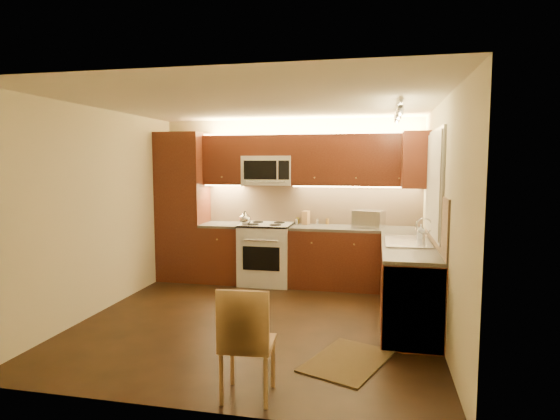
% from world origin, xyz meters
% --- Properties ---
extents(floor, '(4.00, 4.00, 0.01)m').
position_xyz_m(floor, '(0.00, 0.00, 0.00)').
color(floor, black).
rests_on(floor, ground).
extents(ceiling, '(4.00, 4.00, 0.01)m').
position_xyz_m(ceiling, '(0.00, 0.00, 2.50)').
color(ceiling, beige).
rests_on(ceiling, ground).
extents(wall_back, '(4.00, 0.01, 2.50)m').
position_xyz_m(wall_back, '(0.00, 2.00, 1.25)').
color(wall_back, beige).
rests_on(wall_back, ground).
extents(wall_front, '(4.00, 0.01, 2.50)m').
position_xyz_m(wall_front, '(0.00, -2.00, 1.25)').
color(wall_front, beige).
rests_on(wall_front, ground).
extents(wall_left, '(0.01, 4.00, 2.50)m').
position_xyz_m(wall_left, '(-2.00, 0.00, 1.25)').
color(wall_left, beige).
rests_on(wall_left, ground).
extents(wall_right, '(0.01, 4.00, 2.50)m').
position_xyz_m(wall_right, '(2.00, 0.00, 1.25)').
color(wall_right, beige).
rests_on(wall_right, ground).
extents(pantry, '(0.70, 0.60, 2.30)m').
position_xyz_m(pantry, '(-1.65, 1.70, 1.15)').
color(pantry, '#40160D').
rests_on(pantry, floor).
extents(base_cab_back_left, '(0.62, 0.60, 0.86)m').
position_xyz_m(base_cab_back_left, '(-0.99, 1.70, 0.43)').
color(base_cab_back_left, '#40160D').
rests_on(base_cab_back_left, floor).
extents(counter_back_left, '(0.62, 0.60, 0.04)m').
position_xyz_m(counter_back_left, '(-0.99, 1.70, 0.88)').
color(counter_back_left, '#32302D').
rests_on(counter_back_left, base_cab_back_left).
extents(base_cab_back_right, '(1.92, 0.60, 0.86)m').
position_xyz_m(base_cab_back_right, '(1.04, 1.70, 0.43)').
color(base_cab_back_right, '#40160D').
rests_on(base_cab_back_right, floor).
extents(counter_back_right, '(1.92, 0.60, 0.04)m').
position_xyz_m(counter_back_right, '(1.04, 1.70, 0.88)').
color(counter_back_right, '#32302D').
rests_on(counter_back_right, base_cab_back_right).
extents(base_cab_right, '(0.60, 2.00, 0.86)m').
position_xyz_m(base_cab_right, '(1.70, 0.40, 0.43)').
color(base_cab_right, '#40160D').
rests_on(base_cab_right, floor).
extents(counter_right, '(0.60, 2.00, 0.04)m').
position_xyz_m(counter_right, '(1.70, 0.40, 0.88)').
color(counter_right, '#32302D').
rests_on(counter_right, base_cab_right).
extents(dishwasher, '(0.58, 0.60, 0.84)m').
position_xyz_m(dishwasher, '(1.70, -0.30, 0.43)').
color(dishwasher, silver).
rests_on(dishwasher, floor).
extents(backsplash_back, '(3.30, 0.02, 0.60)m').
position_xyz_m(backsplash_back, '(0.35, 1.99, 1.20)').
color(backsplash_back, tan).
rests_on(backsplash_back, wall_back).
extents(backsplash_right, '(0.02, 2.00, 0.60)m').
position_xyz_m(backsplash_right, '(1.99, 0.40, 1.20)').
color(backsplash_right, tan).
rests_on(backsplash_right, wall_right).
extents(upper_cab_back_left, '(0.62, 0.35, 0.75)m').
position_xyz_m(upper_cab_back_left, '(-0.99, 1.82, 1.88)').
color(upper_cab_back_left, '#40160D').
rests_on(upper_cab_back_left, wall_back).
extents(upper_cab_back_right, '(1.92, 0.35, 0.75)m').
position_xyz_m(upper_cab_back_right, '(1.04, 1.82, 1.88)').
color(upper_cab_back_right, '#40160D').
rests_on(upper_cab_back_right, wall_back).
extents(upper_cab_bridge, '(0.76, 0.35, 0.31)m').
position_xyz_m(upper_cab_bridge, '(-0.30, 1.82, 2.09)').
color(upper_cab_bridge, '#40160D').
rests_on(upper_cab_bridge, wall_back).
extents(upper_cab_right_corner, '(0.35, 0.50, 0.75)m').
position_xyz_m(upper_cab_right_corner, '(1.82, 1.40, 1.88)').
color(upper_cab_right_corner, '#40160D').
rests_on(upper_cab_right_corner, wall_right).
extents(stove, '(0.76, 0.65, 0.92)m').
position_xyz_m(stove, '(-0.30, 1.68, 0.46)').
color(stove, silver).
rests_on(stove, floor).
extents(microwave, '(0.76, 0.38, 0.44)m').
position_xyz_m(microwave, '(-0.30, 1.81, 1.72)').
color(microwave, silver).
rests_on(microwave, wall_back).
extents(window_frame, '(0.03, 1.44, 1.24)m').
position_xyz_m(window_frame, '(1.99, 0.55, 1.60)').
color(window_frame, silver).
rests_on(window_frame, wall_right).
extents(window_blinds, '(0.02, 1.36, 1.16)m').
position_xyz_m(window_blinds, '(1.97, 0.55, 1.60)').
color(window_blinds, silver).
rests_on(window_blinds, wall_right).
extents(sink, '(0.52, 0.86, 0.15)m').
position_xyz_m(sink, '(1.70, 0.55, 0.98)').
color(sink, silver).
rests_on(sink, counter_right).
extents(faucet, '(0.20, 0.04, 0.30)m').
position_xyz_m(faucet, '(1.88, 0.55, 1.05)').
color(faucet, silver).
rests_on(faucet, counter_right).
extents(track_light_bar, '(0.04, 1.20, 0.03)m').
position_xyz_m(track_light_bar, '(1.55, 0.40, 2.46)').
color(track_light_bar, silver).
rests_on(track_light_bar, ceiling).
extents(kettle, '(0.19, 0.19, 0.21)m').
position_xyz_m(kettle, '(-0.58, 1.48, 1.03)').
color(kettle, silver).
rests_on(kettle, stove).
extents(toaster_oven, '(0.49, 0.42, 0.25)m').
position_xyz_m(toaster_oven, '(1.22, 1.74, 1.02)').
color(toaster_oven, silver).
rests_on(toaster_oven, counter_back_right).
extents(knife_block, '(0.11, 0.16, 0.20)m').
position_xyz_m(knife_block, '(0.27, 1.89, 1.00)').
color(knife_block, '#A6814B').
rests_on(knife_block, counter_back_right).
extents(spice_jar_a, '(0.05, 0.05, 0.09)m').
position_xyz_m(spice_jar_a, '(0.14, 1.82, 0.94)').
color(spice_jar_a, silver).
rests_on(spice_jar_a, counter_back_right).
extents(spice_jar_b, '(0.05, 0.05, 0.10)m').
position_xyz_m(spice_jar_b, '(0.14, 1.90, 0.95)').
color(spice_jar_b, olive).
rests_on(spice_jar_b, counter_back_right).
extents(spice_jar_c, '(0.05, 0.05, 0.09)m').
position_xyz_m(spice_jar_c, '(0.45, 1.89, 0.94)').
color(spice_jar_c, silver).
rests_on(spice_jar_c, counter_back_right).
extents(spice_jar_d, '(0.05, 0.05, 0.09)m').
position_xyz_m(spice_jar_d, '(0.60, 1.94, 0.95)').
color(spice_jar_d, olive).
rests_on(spice_jar_d, counter_back_right).
extents(soap_bottle, '(0.09, 0.09, 0.19)m').
position_xyz_m(soap_bottle, '(1.87, 0.78, 0.99)').
color(soap_bottle, white).
rests_on(soap_bottle, counter_right).
extents(rug, '(0.90, 1.07, 0.01)m').
position_xyz_m(rug, '(1.10, -0.90, 0.01)').
color(rug, black).
rests_on(rug, floor).
extents(dining_chair, '(0.42, 0.42, 0.90)m').
position_xyz_m(dining_chair, '(0.37, -1.70, 0.45)').
color(dining_chair, '#A6814B').
rests_on(dining_chair, floor).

